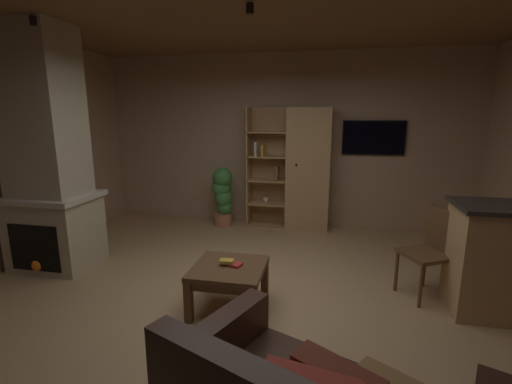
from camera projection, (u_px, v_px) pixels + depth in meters
name	position (u px, v px, depth m)	size (l,w,h in m)	color
floor	(248.00, 302.00, 3.63)	(6.14, 5.60, 0.02)	tan
wall_back	(285.00, 141.00, 6.04)	(6.26, 0.06, 2.84)	tan
window_pane_back	(271.00, 153.00, 6.09)	(0.60, 0.01, 0.73)	white
stone_fireplace	(47.00, 164.00, 4.24)	(0.99, 0.80, 2.84)	#BCAD8E
bookshelf_cabinet	(303.00, 170.00, 5.80)	(1.33, 0.41, 1.96)	tan
coffee_table	(229.00, 274.00, 3.42)	(0.68, 0.67, 0.44)	brown
table_book_0	(236.00, 265.00, 3.41)	(0.10, 0.11, 0.03)	#B22D2D
table_book_1	(227.00, 261.00, 3.42)	(0.13, 0.09, 0.03)	gold
dining_chair	(432.00, 247.00, 3.65)	(0.57, 0.57, 0.92)	brown
potted_floor_plant	(223.00, 194.00, 6.01)	(0.36, 0.37, 1.00)	#B77051
wall_mounted_tv	(373.00, 138.00, 5.68)	(0.96, 0.06, 0.54)	black
track_light_spot_0	(33.00, 21.00, 3.58)	(0.07, 0.07, 0.09)	black
track_light_spot_1	(250.00, 9.00, 3.16)	(0.07, 0.07, 0.09)	black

